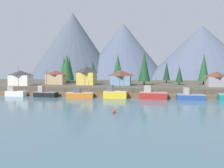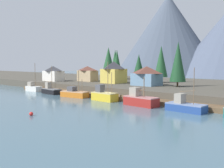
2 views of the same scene
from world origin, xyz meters
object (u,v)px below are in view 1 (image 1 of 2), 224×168
at_px(fishing_boat_yellow, 115,94).
at_px(conifer_far_left, 69,68).
at_px(house_yellow, 87,75).
at_px(fishing_boat_blue, 190,96).
at_px(conifer_mid_left, 167,71).
at_px(conifer_mid_right, 179,74).
at_px(conifer_back_left, 64,67).
at_px(fishing_boat_white, 15,93).
at_px(fishing_boat_orange, 80,94).
at_px(house_white, 21,78).
at_px(channel_buoy, 114,111).
at_px(fishing_boat_red, 153,95).
at_px(conifer_near_left, 204,68).
at_px(conifer_near_right, 118,67).
at_px(conifer_centre, 67,67).
at_px(fishing_boat_black, 45,94).
at_px(house_grey, 216,79).
at_px(conifer_far_right, 93,70).
at_px(house_blue, 121,77).
at_px(conifer_back_right, 144,67).
at_px(house_tan, 56,77).

relative_size(fishing_boat_yellow, conifer_far_left, 0.77).
bearing_deg(house_yellow, fishing_boat_blue, -29.64).
distance_m(conifer_mid_left, conifer_mid_right, 13.72).
bearing_deg(conifer_back_left, fishing_boat_white, -90.88).
distance_m(fishing_boat_orange, house_white, 29.93).
height_order(fishing_boat_orange, channel_buoy, fishing_boat_orange).
distance_m(fishing_boat_red, conifer_near_left, 36.77).
xyz_separation_m(house_yellow, conifer_near_right, (10.85, 12.51, 3.59)).
height_order(conifer_near_right, conifer_centre, conifer_centre).
height_order(fishing_boat_white, channel_buoy, fishing_boat_white).
xyz_separation_m(fishing_boat_yellow, conifer_centre, (-26.01, 30.75, 8.27)).
bearing_deg(conifer_near_left, fishing_boat_orange, -145.89).
bearing_deg(conifer_centre, fishing_boat_yellow, -49.78).
distance_m(fishing_boat_black, conifer_near_right, 38.43).
bearing_deg(fishing_boat_red, conifer_mid_left, 83.57).
xyz_separation_m(fishing_boat_red, house_grey, (22.13, 16.47, 3.96)).
bearing_deg(conifer_back_left, conifer_far_right, -15.08).
height_order(house_blue, conifer_back_right, conifer_back_right).
bearing_deg(house_tan, conifer_back_right, 2.97).
relative_size(fishing_boat_white, house_blue, 1.19).
distance_m(conifer_mid_right, conifer_back_right, 14.38).
height_order(house_tan, channel_buoy, house_tan).
bearing_deg(conifer_mid_left, fishing_boat_yellow, -116.12).
bearing_deg(fishing_boat_blue, conifer_centre, 149.43).
distance_m(house_yellow, house_blue, 13.65).
height_order(fishing_boat_black, conifer_centre, conifer_centre).
relative_size(house_yellow, conifer_far_right, 0.72).
bearing_deg(conifer_centre, house_grey, -13.86).
bearing_deg(fishing_boat_white, house_tan, 74.34).
distance_m(house_blue, conifer_back_right, 10.10).
xyz_separation_m(conifer_mid_right, conifer_back_right, (-13.70, -3.22, 2.98)).
height_order(conifer_near_right, conifer_mid_left, conifer_near_right).
relative_size(house_blue, conifer_far_left, 0.63).
height_order(conifer_far_left, conifer_far_right, conifer_far_left).
distance_m(house_blue, conifer_near_right, 14.11).
relative_size(conifer_near_left, conifer_far_left, 0.99).
bearing_deg(conifer_centre, house_white, -121.35).
bearing_deg(fishing_boat_orange, fishing_boat_yellow, -6.43).
relative_size(fishing_boat_yellow, conifer_back_left, 0.75).
height_order(fishing_boat_white, conifer_far_right, conifer_far_right).
bearing_deg(fishing_boat_orange, conifer_far_left, 104.86).
relative_size(fishing_boat_orange, fishing_boat_yellow, 0.86).
distance_m(fishing_boat_yellow, house_tan, 33.63).
height_order(conifer_near_left, conifer_mid_left, conifer_near_left).
distance_m(house_yellow, conifer_far_right, 17.31).
distance_m(fishing_boat_orange, fishing_boat_blue, 31.76).
xyz_separation_m(house_blue, conifer_far_left, (-27.28, 18.62, 3.96)).
relative_size(house_grey, conifer_mid_left, 0.66).
height_order(house_white, conifer_back_left, conifer_back_left).
height_order(fishing_boat_white, conifer_back_left, conifer_back_left).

